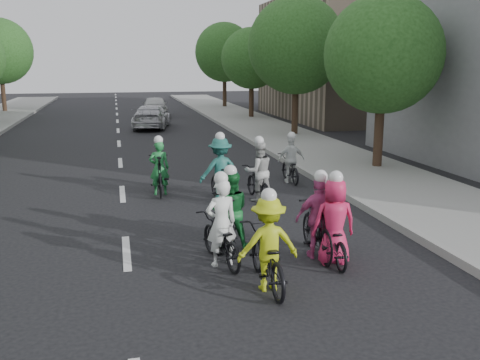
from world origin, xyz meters
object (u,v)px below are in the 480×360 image
object	(u,v)px
follow_car_lead	(151,117)
cyclist_0	(221,234)
cyclist_6	(258,178)
follow_car_trail	(155,106)
cyclist_1	(230,216)
cyclist_5	(159,173)
cyclist_7	(220,174)
cyclist_8	(290,165)
cyclist_2	(267,252)
cyclist_4	(333,231)
cyclist_3	(318,224)

from	to	relation	value
follow_car_lead	cyclist_0	bearing A→B (deg)	100.51
cyclist_6	follow_car_trail	size ratio (longest dim) A/B	0.42
cyclist_1	cyclist_5	size ratio (longest dim) A/B	0.97
cyclist_7	cyclist_8	world-z (taller)	cyclist_7
cyclist_0	cyclist_5	world-z (taller)	cyclist_0
cyclist_0	cyclist_8	xyz separation A→B (m)	(3.48, 6.40, -0.02)
cyclist_1	cyclist_2	size ratio (longest dim) A/B	0.96
cyclist_0	cyclist_4	size ratio (longest dim) A/B	1.03
cyclist_7	follow_car_trail	world-z (taller)	cyclist_7
cyclist_2	follow_car_lead	size ratio (longest dim) A/B	0.43
cyclist_0	cyclist_3	bearing A→B (deg)	167.95
cyclist_0	cyclist_7	xyz separation A→B (m)	(0.87, 4.53, 0.18)
cyclist_1	follow_car_lead	distance (m)	20.86
cyclist_4	cyclist_7	bearing A→B (deg)	-71.52
cyclist_0	follow_car_trail	xyz separation A→B (m)	(0.89, 28.66, 0.14)
cyclist_6	cyclist_7	distance (m)	1.05
cyclist_1	cyclist_3	bearing A→B (deg)	155.24
cyclist_7	cyclist_2	bearing A→B (deg)	80.37
cyclist_8	follow_car_trail	distance (m)	22.41
cyclist_2	cyclist_4	size ratio (longest dim) A/B	1.10
cyclist_1	follow_car_lead	xyz separation A→B (m)	(-0.17, 20.86, 0.00)
cyclist_1	cyclist_2	xyz separation A→B (m)	(0.18, -2.12, -0.02)
cyclist_6	follow_car_lead	bearing A→B (deg)	-88.83
cyclist_6	follow_car_lead	world-z (taller)	cyclist_6
cyclist_8	follow_car_lead	size ratio (longest dim) A/B	0.36
cyclist_5	cyclist_7	distance (m)	1.97
cyclist_5	follow_car_trail	bearing A→B (deg)	-91.71
cyclist_1	cyclist_8	bearing A→B (deg)	-113.43
cyclist_4	cyclist_7	world-z (taller)	cyclist_7
cyclist_4	follow_car_trail	distance (m)	29.09
cyclist_3	cyclist_7	world-z (taller)	cyclist_7
cyclist_3	cyclist_7	bearing A→B (deg)	-73.80
cyclist_4	follow_car_trail	xyz separation A→B (m)	(-1.16, 29.07, 0.10)
follow_car_lead	follow_car_trail	size ratio (longest dim) A/B	1.08
cyclist_0	cyclist_1	distance (m)	0.95
cyclist_0	cyclist_2	size ratio (longest dim) A/B	0.94
cyclist_3	cyclist_4	xyz separation A→B (m)	(0.15, -0.37, -0.03)
cyclist_2	cyclist_5	size ratio (longest dim) A/B	1.01
cyclist_4	cyclist_7	distance (m)	5.08
cyclist_6	cyclist_3	bearing A→B (deg)	85.36
cyclist_6	cyclist_5	bearing A→B (deg)	-31.48
cyclist_5	cyclist_8	xyz separation A→B (m)	(4.15, 0.65, -0.08)
cyclist_6	follow_car_trail	bearing A→B (deg)	-92.10
cyclist_0	cyclist_2	xyz separation A→B (m)	(0.54, -1.24, 0.06)
follow_car_lead	cyclist_5	bearing A→B (deg)	97.95
follow_car_trail	cyclist_4	bearing A→B (deg)	95.15
cyclist_1	cyclist_7	size ratio (longest dim) A/B	0.98
cyclist_0	follow_car_lead	xyz separation A→B (m)	(0.19, 21.73, 0.09)
cyclist_3	follow_car_trail	size ratio (longest dim) A/B	0.45
cyclist_2	cyclist_4	distance (m)	1.73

